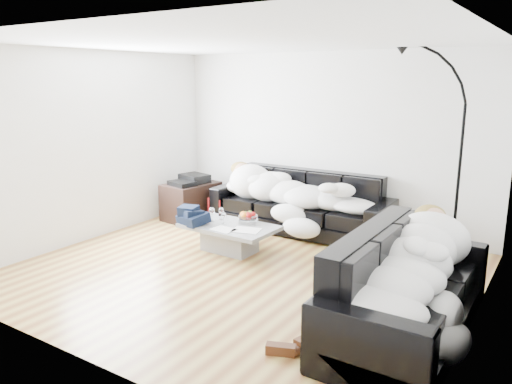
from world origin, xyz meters
The scene contains 24 objects.
ground centered at (0.00, 0.00, 0.00)m, with size 5.00×5.00×0.00m, color brown.
wall_back centered at (0.00, 2.25, 1.30)m, with size 5.00×0.02×2.60m, color silver.
wall_left centered at (-2.50, 0.00, 1.30)m, with size 0.02×4.50×2.60m, color silver.
wall_right centered at (2.50, 0.00, 1.30)m, with size 0.02×4.50×2.60m, color silver.
ceiling centered at (0.00, 0.00, 2.60)m, with size 5.00×5.00×0.00m, color white.
sofa_back centered at (-0.19, 1.80, 0.44)m, with size 2.66×0.92×0.87m, color black.
sofa_right centered at (2.04, -0.39, 0.45)m, with size 2.24×0.96×0.90m, color black.
sleeper_back centered at (-0.19, 1.75, 0.65)m, with size 2.25×0.78×0.45m, color white, non-canonical shape.
sleeper_right centered at (2.04, -0.39, 0.65)m, with size 1.92×0.81×0.47m, color white, non-canonical shape.
teal_cushion centered at (1.98, 0.31, 0.72)m, with size 0.36×0.30×0.20m, color #0C5A57.
coffee_table centered at (-0.54, 0.50, 0.18)m, with size 1.23×0.72×0.36m, color #939699.
fruit_bowl centered at (-0.39, 0.71, 0.44)m, with size 0.26×0.26×0.16m, color white.
wine_glass_a centered at (-0.78, 0.64, 0.44)m, with size 0.07×0.07×0.17m, color white.
wine_glass_b centered at (-0.83, 0.51, 0.45)m, with size 0.08×0.08×0.19m, color white.
wine_glass_c centered at (-0.64, 0.51, 0.43)m, with size 0.06×0.06×0.15m, color white.
candle_left centered at (-1.03, 0.69, 0.48)m, with size 0.05×0.05×0.25m, color maroon.
candle_right centered at (-0.91, 0.78, 0.46)m, with size 0.04×0.04×0.21m, color maroon.
newspaper_a centered at (-0.22, 0.41, 0.36)m, with size 0.34×0.26×0.01m, color silver.
newspaper_b centered at (-0.47, 0.28, 0.36)m, with size 0.30×0.22×0.01m, color silver.
navy_jacket centered at (-1.00, 0.27, 0.54)m, with size 0.40×0.33×0.20m, color black, non-canonical shape.
shoes centered at (1.37, -1.25, 0.05)m, with size 0.42×0.31×0.10m, color #472311, non-canonical shape.
av_cabinet centered at (-1.96, 1.42, 0.29)m, with size 0.58×0.85×0.58m, color black.
stereo centered at (-1.96, 1.42, 0.65)m, with size 0.44×0.34×0.13m, color black.
floor_lamp centered at (1.95, 1.92, 1.18)m, with size 0.86×0.34×2.35m, color black, non-canonical shape.
Camera 1 is at (3.12, -4.54, 2.21)m, focal length 35.00 mm.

